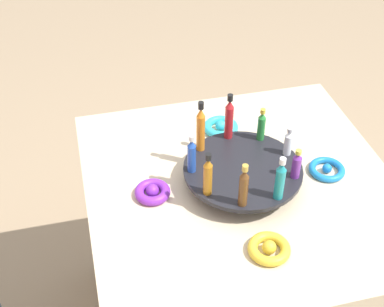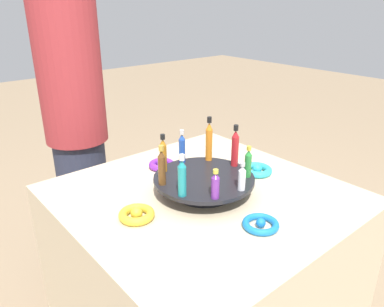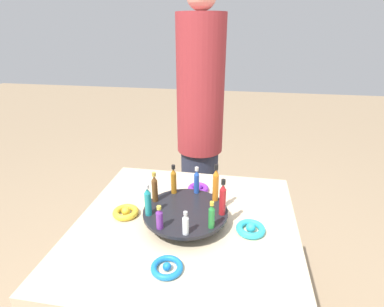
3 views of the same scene
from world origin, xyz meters
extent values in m
cube|color=beige|center=(0.00, 0.00, 0.36)|extent=(0.83, 0.83, 0.71)
cylinder|color=black|center=(0.00, 0.00, 0.72)|extent=(0.19, 0.19, 0.01)
cylinder|color=black|center=(0.00, 0.00, 0.74)|extent=(0.10, 0.10, 0.04)
cylinder|color=black|center=(0.00, 0.00, 0.76)|extent=(0.31, 0.31, 0.01)
cylinder|color=orange|center=(-0.09, 0.10, 0.82)|extent=(0.02, 0.02, 0.11)
cone|color=orange|center=(-0.09, 0.10, 0.89)|extent=(0.02, 0.02, 0.02)
cylinder|color=black|center=(-0.09, 0.10, 0.91)|extent=(0.02, 0.02, 0.02)
cylinder|color=#234CAD|center=(-0.13, 0.02, 0.81)|extent=(0.02, 0.02, 0.08)
cone|color=#234CAD|center=(-0.13, 0.02, 0.86)|extent=(0.02, 0.02, 0.02)
cylinder|color=silver|center=(-0.13, 0.02, 0.87)|extent=(0.01, 0.01, 0.01)
cylinder|color=#AD6B19|center=(-0.12, -0.07, 0.81)|extent=(0.02, 0.02, 0.09)
cone|color=#AD6B19|center=(-0.12, -0.07, 0.87)|extent=(0.02, 0.02, 0.02)
cylinder|color=black|center=(-0.12, -0.07, 0.88)|extent=(0.01, 0.01, 0.02)
cylinder|color=brown|center=(-0.04, -0.13, 0.81)|extent=(0.02, 0.02, 0.09)
cone|color=brown|center=(-0.04, -0.13, 0.87)|extent=(0.02, 0.02, 0.02)
cylinder|color=#B79338|center=(-0.04, -0.13, 0.88)|extent=(0.01, 0.01, 0.02)
cylinder|color=teal|center=(0.05, -0.13, 0.81)|extent=(0.02, 0.02, 0.09)
cone|color=teal|center=(0.05, -0.13, 0.87)|extent=(0.02, 0.02, 0.02)
cylinder|color=silver|center=(0.05, -0.13, 0.88)|extent=(0.02, 0.02, 0.02)
cylinder|color=#702D93|center=(0.12, -0.06, 0.80)|extent=(0.02, 0.02, 0.06)
cone|color=#702D93|center=(0.12, -0.06, 0.84)|extent=(0.02, 0.02, 0.01)
cylinder|color=gold|center=(0.12, -0.06, 0.85)|extent=(0.02, 0.02, 0.01)
cylinder|color=silver|center=(0.13, 0.03, 0.80)|extent=(0.02, 0.02, 0.06)
cone|color=silver|center=(0.13, 0.03, 0.83)|extent=(0.02, 0.02, 0.01)
cylinder|color=#B2B2B7|center=(0.13, 0.03, 0.85)|extent=(0.01, 0.01, 0.01)
cylinder|color=#288438|center=(0.08, 0.11, 0.80)|extent=(0.02, 0.02, 0.07)
cone|color=#288438|center=(0.08, 0.11, 0.85)|extent=(0.02, 0.02, 0.02)
cylinder|color=gold|center=(0.08, 0.11, 0.86)|extent=(0.01, 0.01, 0.01)
cylinder|color=#B21E23|center=(0.00, 0.13, 0.82)|extent=(0.02, 0.02, 0.10)
cone|color=#B21E23|center=(0.00, 0.13, 0.88)|extent=(0.02, 0.02, 0.02)
cylinder|color=black|center=(0.00, 0.13, 0.90)|extent=(0.02, 0.02, 0.02)
torus|color=gold|center=(-0.01, -0.24, 0.72)|extent=(0.10, 0.10, 0.02)
sphere|color=gold|center=(-0.01, -0.24, 0.73)|extent=(0.03, 0.03, 0.03)
torus|color=blue|center=(0.24, -0.01, 0.72)|extent=(0.10, 0.10, 0.02)
sphere|color=blue|center=(0.24, -0.01, 0.72)|extent=(0.03, 0.03, 0.03)
torus|color=#2DB7CC|center=(0.01, 0.24, 0.72)|extent=(0.11, 0.11, 0.02)
sphere|color=#2DB7CC|center=(0.01, 0.24, 0.73)|extent=(0.03, 0.03, 0.03)
torus|color=purple|center=(-0.24, 0.01, 0.72)|extent=(0.09, 0.09, 0.03)
sphere|color=purple|center=(-0.24, 0.01, 0.73)|extent=(0.04, 0.04, 0.04)
camera|label=1|loc=(-0.38, -0.99, 1.69)|focal=50.00mm
camera|label=2|loc=(0.77, -0.70, 1.28)|focal=35.00mm
camera|label=3|loc=(0.92, 0.18, 1.40)|focal=28.00mm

